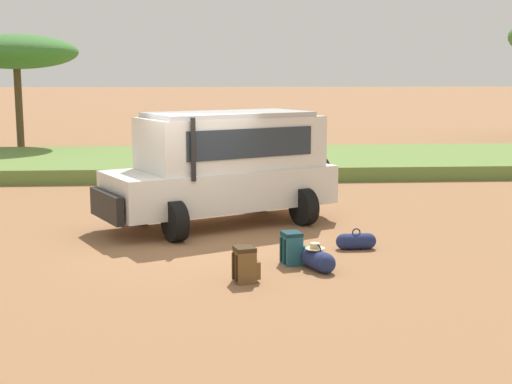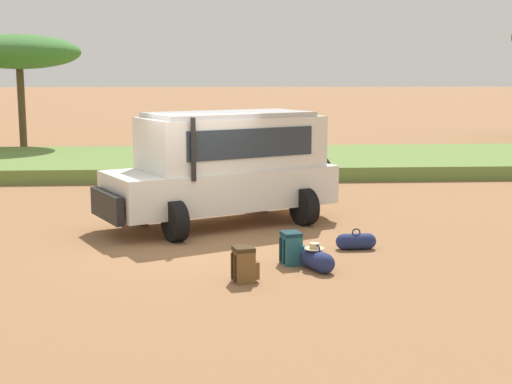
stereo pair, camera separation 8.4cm
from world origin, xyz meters
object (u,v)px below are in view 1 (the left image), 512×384
(safari_vehicle, at_px, (225,165))
(duffel_bag_soft_canvas, at_px, (356,241))
(backpack_beside_front_wheel, at_px, (292,248))
(duffel_bag_low_black_case, at_px, (318,260))
(acacia_tree_left_mid, at_px, (16,52))
(backpack_cluster_center, at_px, (245,265))

(safari_vehicle, height_order, duffel_bag_soft_canvas, safari_vehicle)
(backpack_beside_front_wheel, bearing_deg, duffel_bag_low_black_case, -46.67)
(backpack_beside_front_wheel, xyz_separation_m, acacia_tree_left_mid, (-8.75, 16.66, 3.78))
(backpack_cluster_center, relative_size, duffel_bag_low_black_case, 0.73)
(backpack_cluster_center, xyz_separation_m, duffel_bag_low_black_case, (1.25, 0.61, -0.10))
(backpack_beside_front_wheel, distance_m, backpack_cluster_center, 1.34)
(backpack_beside_front_wheel, bearing_deg, backpack_cluster_center, -130.37)
(safari_vehicle, height_order, backpack_cluster_center, safari_vehicle)
(safari_vehicle, xyz_separation_m, acacia_tree_left_mid, (-7.69, 13.24, 2.76))
(safari_vehicle, distance_m, duffel_bag_low_black_case, 4.24)
(backpack_cluster_center, relative_size, acacia_tree_left_mid, 0.12)
(backpack_beside_front_wheel, relative_size, duffel_bag_low_black_case, 0.72)
(acacia_tree_left_mid, bearing_deg, duffel_bag_low_black_case, -61.84)
(duffel_bag_low_black_case, distance_m, acacia_tree_left_mid, 19.74)
(safari_vehicle, relative_size, backpack_beside_front_wheel, 9.45)
(backpack_cluster_center, height_order, duffel_bag_low_black_case, backpack_cluster_center)
(backpack_cluster_center, bearing_deg, duffel_bag_soft_canvas, 42.08)
(acacia_tree_left_mid, bearing_deg, safari_vehicle, -59.85)
(safari_vehicle, xyz_separation_m, duffel_bag_soft_canvas, (2.38, -2.46, -1.14))
(duffel_bag_soft_canvas, bearing_deg, duffel_bag_low_black_case, -124.41)
(safari_vehicle, distance_m, backpack_beside_front_wheel, 3.72)
(duffel_bag_soft_canvas, relative_size, acacia_tree_left_mid, 0.16)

